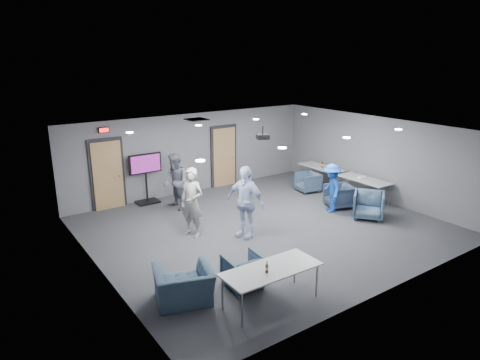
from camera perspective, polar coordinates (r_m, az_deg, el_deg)
floor at (r=11.90m, az=3.35°, el=-6.30°), size 9.00×9.00×0.00m
ceiling at (r=11.14m, az=3.59°, el=6.61°), size 9.00×9.00×0.00m
wall_back at (r=14.69m, az=-6.23°, el=3.60°), size 9.00×0.02×2.70m
wall_front at (r=8.84m, az=19.77°, el=-6.14°), size 9.00×0.02×2.70m
wall_left at (r=9.48m, az=-18.53°, el=-4.48°), size 0.02×8.00×2.70m
wall_right at (r=14.58m, az=17.54°, el=2.82°), size 0.02×8.00×2.70m
door_left at (r=13.59m, az=-17.24°, el=0.65°), size 1.06×0.17×2.24m
door_right at (r=15.31m, az=-2.17°, el=3.13°), size 1.06×0.17×2.24m
exit_sign at (r=13.28m, az=-17.72°, el=6.38°), size 0.32×0.08×0.16m
hvac_diffuser at (r=13.17m, az=-5.79°, el=8.03°), size 0.60×0.60×0.03m
downlights at (r=11.14m, az=3.59°, el=6.54°), size 6.18×3.78×0.02m
person_a at (r=11.14m, az=-6.43°, el=-2.97°), size 0.68×0.79×1.83m
person_b at (r=13.11m, az=-8.59°, el=-0.26°), size 0.71×0.88×1.73m
person_c at (r=10.98m, az=0.69°, el=-2.93°), size 0.81×1.21×1.91m
person_d at (r=13.09m, az=12.08°, el=-1.06°), size 0.94×1.10×1.48m
chair_right_a at (r=14.98m, az=9.02°, el=-0.29°), size 0.85×0.83×0.66m
chair_right_b at (r=13.64m, az=13.10°, el=-2.11°), size 0.99×0.97×0.71m
chair_right_c at (r=12.95m, az=16.76°, el=-3.23°), size 1.19×1.18×0.78m
chair_front_a at (r=8.93m, az=0.44°, el=-12.02°), size 0.80×0.82×0.68m
chair_front_b at (r=8.48m, az=-7.53°, el=-13.77°), size 1.32×1.23×0.70m
table_right_a at (r=15.55m, az=10.82°, el=1.59°), size 0.72×1.72×0.73m
table_right_b at (r=14.34m, az=16.21°, el=-0.05°), size 0.73×1.75×0.73m
table_front_left at (r=8.24m, az=4.19°, el=-11.94°), size 1.94×0.83×0.73m
bottle_front at (r=8.05m, az=3.60°, el=-11.66°), size 0.06×0.06×0.22m
bottle_right at (r=15.39m, az=10.93°, el=1.99°), size 0.07×0.07×0.27m
snack_box at (r=15.34m, az=12.38°, el=1.57°), size 0.23×0.19×0.04m
wrapper at (r=14.39m, az=15.92°, el=0.34°), size 0.27×0.22×0.05m
tv_stand at (r=13.81m, az=-12.43°, el=0.60°), size 1.05×0.50×1.62m
projector at (r=11.90m, az=3.06°, el=5.81°), size 0.41×0.39×0.36m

